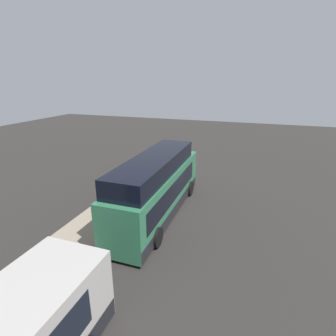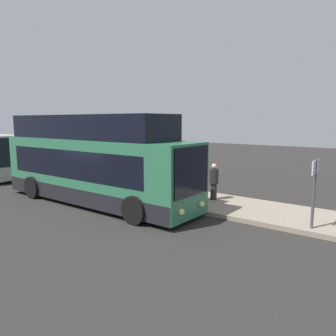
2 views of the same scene
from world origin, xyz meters
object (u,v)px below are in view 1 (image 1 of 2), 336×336
Objects in this scene: bus_lead at (157,189)px; passenger_boarding at (140,172)px; passenger_with_bags at (153,173)px; sign_post at (175,152)px; passenger_waiting at (143,179)px; suitcase at (141,183)px.

passenger_boarding is (4.42, 3.25, -0.72)m from bus_lead.
bus_lead reaches higher than passenger_with_bags.
sign_post is (9.06, 1.70, -0.09)m from bus_lead.
passenger_boarding is 1.05× the size of passenger_waiting.
bus_lead is 6.70× the size of passenger_waiting.
sign_post is at bearing -66.85° from passenger_with_bags.
passenger_waiting is at bearing 98.18° from passenger_with_bags.
passenger_boarding is at bearing 13.63° from passenger_with_bags.
passenger_boarding is at bearing 28.95° from suitcase.
sign_post is (5.99, -0.68, 0.67)m from passenger_waiting.
passenger_waiting is 0.78m from suitcase.
passenger_with_bags is at bearing -48.65° from suitcase.
passenger_with_bags is at bearing -58.82° from passenger_waiting.
bus_lead is 12.95× the size of suitcase.
passenger_waiting is at bearing 52.46° from passenger_boarding.
bus_lead is 6.39× the size of passenger_boarding.
bus_lead is 4.63m from suitcase.
passenger_with_bags is at bearing 96.17° from passenger_boarding.
passenger_with_bags is 1.20m from suitcase.
sign_post is (5.56, -1.04, 1.22)m from suitcase.
bus_lead is 4.50× the size of sign_post.
passenger_with_bags reaches higher than suitcase.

